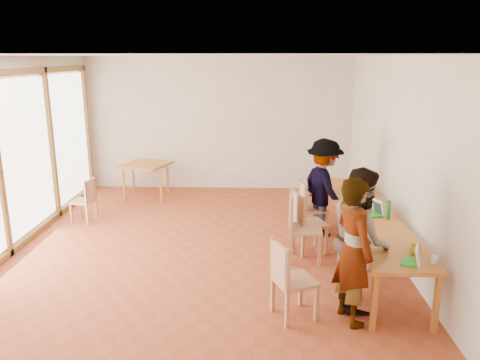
% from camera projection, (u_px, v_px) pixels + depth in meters
% --- Properties ---
extents(ground, '(8.00, 8.00, 0.00)m').
position_uv_depth(ground, '(200.00, 259.00, 7.13)').
color(ground, '#A64728').
rests_on(ground, ground).
extents(wall_back, '(6.00, 0.10, 3.00)m').
position_uv_depth(wall_back, '(219.00, 124.00, 10.61)').
color(wall_back, silver).
rests_on(wall_back, ground).
extents(wall_front, '(6.00, 0.10, 3.00)m').
position_uv_depth(wall_front, '(119.00, 306.00, 2.88)').
color(wall_front, silver).
rests_on(wall_front, ground).
extents(wall_right, '(0.10, 8.00, 3.00)m').
position_uv_depth(wall_right, '(407.00, 164.00, 6.65)').
color(wall_right, silver).
rests_on(wall_right, ground).
extents(ceiling, '(6.00, 8.00, 0.04)m').
position_uv_depth(ceiling, '(195.00, 54.00, 6.35)').
color(ceiling, white).
rests_on(ceiling, wall_back).
extents(communal_table, '(0.80, 4.00, 0.75)m').
position_uv_depth(communal_table, '(367.00, 215.00, 6.93)').
color(communal_table, '#B66528').
rests_on(communal_table, ground).
extents(side_table, '(0.90, 0.90, 0.75)m').
position_uv_depth(side_table, '(146.00, 167.00, 10.10)').
color(side_table, '#B66528').
rests_on(side_table, ground).
extents(chair_near, '(0.58, 0.58, 0.50)m').
position_uv_depth(chair_near, '(287.00, 272.00, 5.37)').
color(chair_near, tan).
rests_on(chair_near, ground).
extents(chair_mid, '(0.50, 0.50, 0.55)m').
position_uv_depth(chair_mid, '(298.00, 220.00, 6.95)').
color(chair_mid, tan).
rests_on(chair_mid, ground).
extents(chair_far, '(0.57, 0.57, 0.52)m').
position_uv_depth(chair_far, '(304.00, 216.00, 7.22)').
color(chair_far, tan).
rests_on(chair_far, ground).
extents(chair_empty, '(0.49, 0.49, 0.49)m').
position_uv_depth(chair_empty, '(308.00, 202.00, 8.00)').
color(chair_empty, tan).
rests_on(chair_empty, ground).
extents(chair_spare, '(0.44, 0.44, 0.43)m').
position_uv_depth(chair_spare, '(87.00, 196.00, 8.61)').
color(chair_spare, tan).
rests_on(chair_spare, ground).
extents(person_near, '(0.60, 0.73, 1.73)m').
position_uv_depth(person_near, '(353.00, 251.00, 5.26)').
color(person_near, gray).
rests_on(person_near, ground).
extents(person_mid, '(0.66, 0.85, 1.73)m').
position_uv_depth(person_mid, '(360.00, 237.00, 5.65)').
color(person_mid, gray).
rests_on(person_mid, ground).
extents(person_far, '(0.98, 1.23, 1.67)m').
position_uv_depth(person_far, '(324.00, 188.00, 7.91)').
color(person_far, gray).
rests_on(person_far, ground).
extents(laptop_near, '(0.28, 0.29, 0.20)m').
position_uv_depth(laptop_near, '(414.00, 259.00, 5.19)').
color(laptop_near, green).
rests_on(laptop_near, communal_table).
extents(laptop_mid, '(0.30, 0.32, 0.22)m').
position_uv_depth(laptop_mid, '(375.00, 211.00, 6.79)').
color(laptop_mid, green).
rests_on(laptop_mid, communal_table).
extents(laptop_far, '(0.28, 0.31, 0.23)m').
position_uv_depth(laptop_far, '(363.00, 203.00, 7.14)').
color(laptop_far, green).
rests_on(laptop_far, communal_table).
extents(yellow_mug, '(0.16, 0.16, 0.11)m').
position_uv_depth(yellow_mug, '(415.00, 250.00, 5.45)').
color(yellow_mug, '#CCCF21').
rests_on(yellow_mug, communal_table).
extents(green_bottle, '(0.07, 0.07, 0.28)m').
position_uv_depth(green_bottle, '(388.00, 210.00, 6.59)').
color(green_bottle, '#227526').
rests_on(green_bottle, communal_table).
extents(clear_glass, '(0.07, 0.07, 0.09)m').
position_uv_depth(clear_glass, '(434.00, 259.00, 5.21)').
color(clear_glass, silver).
rests_on(clear_glass, communal_table).
extents(condiment_cup, '(0.08, 0.08, 0.06)m').
position_uv_depth(condiment_cup, '(355.00, 183.00, 8.40)').
color(condiment_cup, white).
rests_on(condiment_cup, communal_table).
extents(pink_phone, '(0.05, 0.10, 0.01)m').
position_uv_depth(pink_phone, '(360.00, 185.00, 8.33)').
color(pink_phone, '#C8335C').
rests_on(pink_phone, communal_table).
extents(black_pouch, '(0.16, 0.26, 0.09)m').
position_uv_depth(black_pouch, '(356.00, 201.00, 7.30)').
color(black_pouch, black).
rests_on(black_pouch, communal_table).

